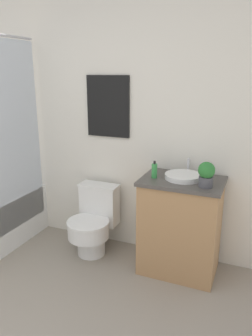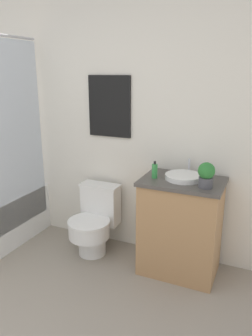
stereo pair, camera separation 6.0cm
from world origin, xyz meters
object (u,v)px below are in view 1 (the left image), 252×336
object	(u,v)px
sink	(183,176)
potted_plant	(206,174)
soap_bottle	(154,171)
toilet	(93,222)

from	to	relation	value
sink	potted_plant	xyz separation A→B (m)	(0.20, -0.13, 0.08)
soap_bottle	potted_plant	size ratio (longest dim) A/B	0.73
toilet	sink	size ratio (longest dim) A/B	1.91
toilet	sink	world-z (taller)	sink
soap_bottle	sink	bearing A→B (deg)	16.62
toilet	potted_plant	world-z (taller)	potted_plant
sink	soap_bottle	size ratio (longest dim) A/B	2.34
sink	soap_bottle	bearing A→B (deg)	-163.38
sink	potted_plant	size ratio (longest dim) A/B	1.71
soap_bottle	toilet	bearing A→B (deg)	176.91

